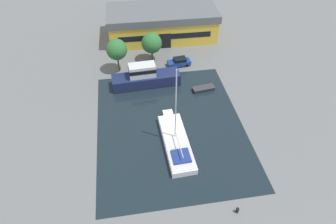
# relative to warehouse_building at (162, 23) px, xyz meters

# --- Properties ---
(ground_plane) EXTENTS (440.00, 440.00, 0.00)m
(ground_plane) POSITION_rel_warehouse_building_xyz_m (-2.77, -27.61, -3.08)
(ground_plane) COLOR slate
(water_canal) EXTENTS (21.67, 27.09, 0.01)m
(water_canal) POSITION_rel_warehouse_building_xyz_m (-2.77, -27.61, -3.07)
(water_canal) COLOR black
(water_canal) RESTS_ON ground
(warehouse_building) EXTENTS (22.94, 10.94, 6.09)m
(warehouse_building) POSITION_rel_warehouse_building_xyz_m (0.00, 0.00, 0.00)
(warehouse_building) COLOR gold
(warehouse_building) RESTS_ON ground
(quay_tree_near_building) EXTENTS (3.82, 3.82, 5.73)m
(quay_tree_near_building) POSITION_rel_warehouse_building_xyz_m (-3.27, -9.39, 0.73)
(quay_tree_near_building) COLOR brown
(quay_tree_near_building) RESTS_ON ground
(quay_tree_by_water) EXTENTS (3.74, 3.74, 6.39)m
(quay_tree_by_water) POSITION_rel_warehouse_building_xyz_m (-9.77, -11.84, 1.43)
(quay_tree_by_water) COLOR brown
(quay_tree_by_water) RESTS_ON ground
(parked_car) EXTENTS (4.47, 2.23, 1.62)m
(parked_car) POSITION_rel_warehouse_building_xyz_m (1.55, -11.88, -2.26)
(parked_car) COLOR navy
(parked_car) RESTS_ON ground
(sailboat_moored) EXTENTS (3.76, 12.08, 12.37)m
(sailboat_moored) POSITION_rel_warehouse_building_xyz_m (-2.57, -31.44, -2.48)
(sailboat_moored) COLOR white
(sailboat_moored) RESTS_ON water_canal
(motor_cruiser) EXTENTS (11.96, 3.70, 4.13)m
(motor_cruiser) POSITION_rel_warehouse_building_xyz_m (-5.37, -16.78, -1.57)
(motor_cruiser) COLOR #19234C
(motor_cruiser) RESTS_ON water_canal
(small_dinghy) EXTENTS (3.92, 1.87, 0.61)m
(small_dinghy) POSITION_rel_warehouse_building_xyz_m (4.30, -19.95, -2.76)
(small_dinghy) COLOR #23282D
(small_dinghy) RESTS_ON water_canal
(mooring_bollard) EXTENTS (0.38, 0.38, 0.88)m
(mooring_bollard) POSITION_rel_warehouse_building_xyz_m (2.59, -42.74, -2.61)
(mooring_bollard) COLOR black
(mooring_bollard) RESTS_ON ground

